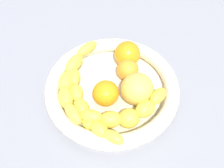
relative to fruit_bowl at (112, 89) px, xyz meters
The scene contains 9 objects.
kitchen_counter 4.09cm from the fruit_bowl, ahead, with size 120.00×120.00×3.00cm, color gray.
fruit_bowl is the anchor object (origin of this frame).
banana_draped_left 8.93cm from the fruit_bowl, 163.41° to the right, with size 9.20×20.47×5.55cm.
banana_draped_right 9.75cm from the fruit_bowl, 75.98° to the left, with size 24.99×11.25×5.26cm.
banana_arching_top 9.43cm from the fruit_bowl, 138.66° to the left, with size 20.76×11.29×5.15cm.
orange_front 6.21cm from the fruit_bowl, 46.13° to the right, with size 5.38×5.38×5.38cm, color orange.
orange_mid_left 3.69cm from the fruit_bowl, 146.24° to the left, with size 6.12×6.12×6.12cm, color orange.
orange_mid_right 10.31cm from the fruit_bowl, 28.94° to the right, with size 6.60×6.60×6.60cm, color orange.
apple_yellow 6.61cm from the fruit_bowl, 115.35° to the right, with size 7.54×7.54×7.54cm, color #E7C052.
Camera 1 is at (-38.73, 4.24, 58.84)cm, focal length 44.31 mm.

